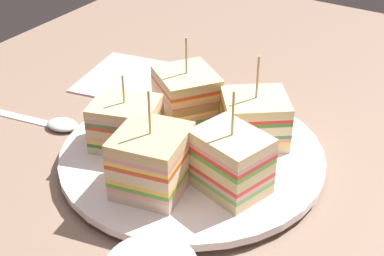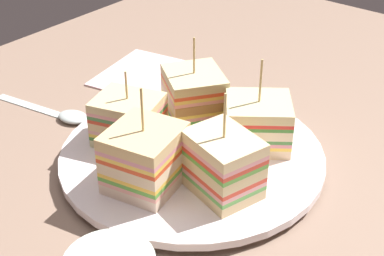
{
  "view_description": "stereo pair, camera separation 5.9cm",
  "coord_description": "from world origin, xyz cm",
  "px_view_note": "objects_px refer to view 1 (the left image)",
  "views": [
    {
      "loc": [
        -42.6,
        -26.79,
        36.14
      ],
      "look_at": [
        0.0,
        0.0,
        4.56
      ],
      "focal_mm": 53.07,
      "sensor_mm": 36.0,
      "label": 1
    },
    {
      "loc": [
        -39.15,
        -31.62,
        36.14
      ],
      "look_at": [
        0.0,
        0.0,
        4.56
      ],
      "focal_mm": 53.07,
      "sensor_mm": 36.0,
      "label": 2
    }
  ],
  "objects_px": {
    "sandwich_wedge_1": "(187,96)",
    "chip_pile": "(198,154)",
    "sandwich_wedge_0": "(254,119)",
    "sandwich_wedge_4": "(230,162)",
    "spoon": "(51,123)",
    "sandwich_wedge_3": "(153,161)",
    "plate": "(192,156)",
    "sandwich_wedge_2": "(126,124)",
    "napkin": "(128,77)"
  },
  "relations": [
    {
      "from": "sandwich_wedge_4",
      "to": "chip_pile",
      "type": "distance_m",
      "value": 0.06
    },
    {
      "from": "sandwich_wedge_1",
      "to": "sandwich_wedge_2",
      "type": "bearing_deg",
      "value": -70.46
    },
    {
      "from": "napkin",
      "to": "sandwich_wedge_3",
      "type": "bearing_deg",
      "value": -136.91
    },
    {
      "from": "sandwich_wedge_1",
      "to": "spoon",
      "type": "height_order",
      "value": "sandwich_wedge_1"
    },
    {
      "from": "chip_pile",
      "to": "sandwich_wedge_4",
      "type": "bearing_deg",
      "value": -112.16
    },
    {
      "from": "sandwich_wedge_0",
      "to": "sandwich_wedge_1",
      "type": "bearing_deg",
      "value": -37.39
    },
    {
      "from": "plate",
      "to": "chip_pile",
      "type": "distance_m",
      "value": 0.03
    },
    {
      "from": "sandwich_wedge_3",
      "to": "chip_pile",
      "type": "distance_m",
      "value": 0.06
    },
    {
      "from": "sandwich_wedge_2",
      "to": "napkin",
      "type": "distance_m",
      "value": 0.19
    },
    {
      "from": "sandwich_wedge_2",
      "to": "sandwich_wedge_4",
      "type": "xyz_separation_m",
      "value": [
        -0.01,
        -0.13,
        0.0
      ]
    },
    {
      "from": "sandwich_wedge_1",
      "to": "sandwich_wedge_3",
      "type": "xyz_separation_m",
      "value": [
        -0.13,
        -0.04,
        0.0
      ]
    },
    {
      "from": "plate",
      "to": "sandwich_wedge_0",
      "type": "bearing_deg",
      "value": -37.98
    },
    {
      "from": "chip_pile",
      "to": "spoon",
      "type": "xyz_separation_m",
      "value": [
        -0.01,
        0.2,
        -0.02
      ]
    },
    {
      "from": "sandwich_wedge_3",
      "to": "plate",
      "type": "bearing_deg",
      "value": -10.51
    },
    {
      "from": "sandwich_wedge_3",
      "to": "napkin",
      "type": "height_order",
      "value": "sandwich_wedge_3"
    },
    {
      "from": "chip_pile",
      "to": "napkin",
      "type": "bearing_deg",
      "value": 55.26
    },
    {
      "from": "sandwich_wedge_4",
      "to": "chip_pile",
      "type": "height_order",
      "value": "sandwich_wedge_4"
    },
    {
      "from": "plate",
      "to": "sandwich_wedge_1",
      "type": "relative_size",
      "value": 2.81
    },
    {
      "from": "sandwich_wedge_0",
      "to": "sandwich_wedge_2",
      "type": "bearing_deg",
      "value": -0.54
    },
    {
      "from": "sandwich_wedge_2",
      "to": "spoon",
      "type": "relative_size",
      "value": 0.58
    },
    {
      "from": "sandwich_wedge_3",
      "to": "sandwich_wedge_4",
      "type": "height_order",
      "value": "same"
    },
    {
      "from": "sandwich_wedge_1",
      "to": "chip_pile",
      "type": "height_order",
      "value": "sandwich_wedge_1"
    },
    {
      "from": "plate",
      "to": "sandwich_wedge_1",
      "type": "height_order",
      "value": "sandwich_wedge_1"
    },
    {
      "from": "sandwich_wedge_3",
      "to": "spoon",
      "type": "height_order",
      "value": "sandwich_wedge_3"
    },
    {
      "from": "sandwich_wedge_4",
      "to": "sandwich_wedge_1",
      "type": "bearing_deg",
      "value": -23.95
    },
    {
      "from": "sandwich_wedge_1",
      "to": "sandwich_wedge_3",
      "type": "distance_m",
      "value": 0.14
    },
    {
      "from": "sandwich_wedge_2",
      "to": "sandwich_wedge_4",
      "type": "height_order",
      "value": "sandwich_wedge_4"
    },
    {
      "from": "chip_pile",
      "to": "plate",
      "type": "bearing_deg",
      "value": 49.19
    },
    {
      "from": "plate",
      "to": "sandwich_wedge_3",
      "type": "xyz_separation_m",
      "value": [
        -0.07,
        -0.0,
        0.04
      ]
    },
    {
      "from": "sandwich_wedge_2",
      "to": "spoon",
      "type": "bearing_deg",
      "value": 161.48
    },
    {
      "from": "sandwich_wedge_3",
      "to": "sandwich_wedge_4",
      "type": "relative_size",
      "value": 1.0
    },
    {
      "from": "sandwich_wedge_0",
      "to": "sandwich_wedge_1",
      "type": "height_order",
      "value": "same"
    },
    {
      "from": "sandwich_wedge_1",
      "to": "sandwich_wedge_2",
      "type": "xyz_separation_m",
      "value": [
        -0.08,
        0.02,
        -0.0
      ]
    },
    {
      "from": "sandwich_wedge_2",
      "to": "sandwich_wedge_3",
      "type": "relative_size",
      "value": 0.79
    },
    {
      "from": "plate",
      "to": "sandwich_wedge_1",
      "type": "distance_m",
      "value": 0.08
    },
    {
      "from": "sandwich_wedge_0",
      "to": "sandwich_wedge_4",
      "type": "height_order",
      "value": "sandwich_wedge_4"
    },
    {
      "from": "sandwich_wedge_0",
      "to": "sandwich_wedge_3",
      "type": "bearing_deg",
      "value": 34.53
    },
    {
      "from": "spoon",
      "to": "napkin",
      "type": "height_order",
      "value": "spoon"
    },
    {
      "from": "plate",
      "to": "sandwich_wedge_3",
      "type": "bearing_deg",
      "value": -179.25
    },
    {
      "from": "sandwich_wedge_2",
      "to": "sandwich_wedge_3",
      "type": "height_order",
      "value": "sandwich_wedge_3"
    },
    {
      "from": "sandwich_wedge_3",
      "to": "spoon",
      "type": "xyz_separation_m",
      "value": [
        0.05,
        0.19,
        -0.04
      ]
    },
    {
      "from": "napkin",
      "to": "sandwich_wedge_4",
      "type": "bearing_deg",
      "value": -122.48
    },
    {
      "from": "sandwich_wedge_0",
      "to": "plate",
      "type": "bearing_deg",
      "value": 15.16
    },
    {
      "from": "sandwich_wedge_2",
      "to": "sandwich_wedge_4",
      "type": "relative_size",
      "value": 0.79
    },
    {
      "from": "plate",
      "to": "sandwich_wedge_4",
      "type": "bearing_deg",
      "value": -117.24
    },
    {
      "from": "sandwich_wedge_1",
      "to": "chip_pile",
      "type": "distance_m",
      "value": 0.09
    },
    {
      "from": "sandwich_wedge_1",
      "to": "chip_pile",
      "type": "relative_size",
      "value": 1.35
    },
    {
      "from": "sandwich_wedge_0",
      "to": "sandwich_wedge_4",
      "type": "bearing_deg",
      "value": 65.55
    },
    {
      "from": "sandwich_wedge_2",
      "to": "sandwich_wedge_3",
      "type": "bearing_deg",
      "value": -52.06
    },
    {
      "from": "sandwich_wedge_1",
      "to": "spoon",
      "type": "relative_size",
      "value": 0.7
    }
  ]
}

